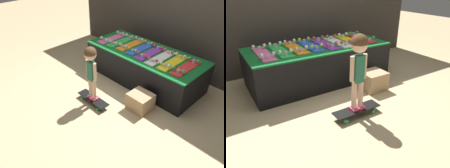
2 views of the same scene
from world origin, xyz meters
TOP-DOWN VIEW (x-y plane):
  - ground_plane at (0.00, 0.00)m, footprint 16.00×16.00m
  - back_wall at (0.00, 1.45)m, footprint 5.12×0.10m
  - display_rack at (0.00, 0.65)m, footprint 2.19×0.95m
  - skateboard_pink_on_rack at (-0.84, 0.63)m, footprint 0.18×0.69m
  - skateboard_green_on_rack at (-0.60, 0.65)m, footprint 0.18×0.69m
  - skateboard_orange_on_rack at (-0.36, 0.68)m, footprint 0.18×0.69m
  - skateboard_blue_on_rack at (-0.12, 0.67)m, footprint 0.18×0.69m
  - skateboard_purple_on_rack at (0.12, 0.64)m, footprint 0.18×0.69m
  - skateboard_white_on_rack at (0.36, 0.62)m, footprint 0.18×0.69m
  - skateboard_yellow_on_rack at (0.60, 0.63)m, footprint 0.18×0.69m
  - skateboard_red_on_rack at (0.84, 0.64)m, footprint 0.18×0.69m
  - skateboard_on_floor at (-0.09, -0.53)m, footprint 0.62×0.18m
  - child at (-0.09, -0.53)m, footprint 0.22×0.19m
  - storage_box at (0.54, -0.08)m, footprint 0.35×0.33m

SIDE VIEW (x-z plane):
  - ground_plane at x=0.00m, z-range 0.00..0.00m
  - skateboard_on_floor at x=-0.09m, z-range 0.03..0.12m
  - storage_box at x=0.54m, z-range 0.00..0.28m
  - display_rack at x=0.00m, z-range 0.00..0.59m
  - skateboard_pink_on_rack at x=-0.84m, z-range 0.56..0.65m
  - skateboard_green_on_rack at x=-0.60m, z-range 0.56..0.65m
  - skateboard_orange_on_rack at x=-0.36m, z-range 0.56..0.65m
  - skateboard_blue_on_rack at x=-0.12m, z-range 0.56..0.65m
  - skateboard_purple_on_rack at x=0.12m, z-range 0.56..0.65m
  - skateboard_white_on_rack at x=0.36m, z-range 0.56..0.65m
  - skateboard_yellow_on_rack at x=0.60m, z-range 0.56..0.65m
  - skateboard_red_on_rack at x=0.84m, z-range 0.56..0.65m
  - child at x=-0.09m, z-range 0.28..1.20m
  - back_wall at x=0.00m, z-range 0.00..2.38m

